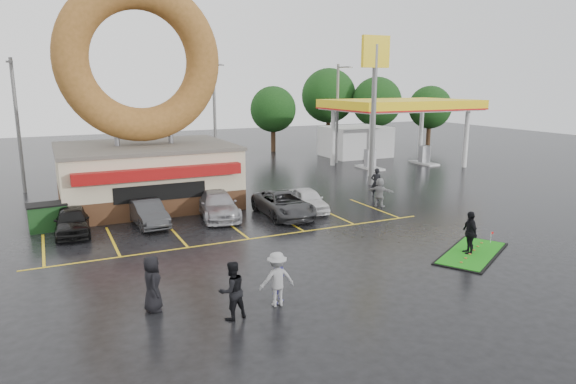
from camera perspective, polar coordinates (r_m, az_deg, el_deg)
name	(u,v)px	position (r m, az deg, el deg)	size (l,w,h in m)	color
ground	(278,261)	(21.98, -1.08, -7.64)	(120.00, 120.00, 0.00)	black
donut_shop	(144,132)	(32.41, -15.70, 6.44)	(10.20, 8.70, 13.50)	#472B19
gas_station	(380,123)	(49.10, 10.16, 7.61)	(12.30, 13.65, 5.90)	silver
shell_sign	(375,83)	(37.61, 9.59, 11.90)	(2.20, 0.36, 10.60)	slate
streetlight_left	(17,122)	(38.86, -27.86, 6.84)	(0.40, 2.21, 9.00)	slate
streetlight_mid	(215,116)	(41.76, -8.12, 8.39)	(0.40, 2.21, 9.00)	slate
streetlight_right	(338,111)	(47.64, 5.56, 8.91)	(0.40, 2.21, 9.00)	slate
tree_far_a	(377,102)	(59.86, 9.85, 9.83)	(5.60, 5.60, 8.00)	#332114
tree_far_b	(430,107)	(62.01, 15.50, 9.05)	(4.90, 4.90, 7.00)	#332114
tree_far_c	(329,96)	(61.05, 4.54, 10.63)	(6.30, 6.30, 9.00)	#332114
tree_far_d	(273,109)	(55.68, -1.67, 9.17)	(4.90, 4.90, 7.00)	#332114
car_black	(72,221)	(27.68, -22.88, -2.96)	(1.61, 4.01, 1.37)	black
car_dgrey	(148,213)	(28.05, -15.33, -2.25)	(1.42, 4.07, 1.34)	#2B2B2D
car_silver	(217,205)	(28.92, -7.84, -1.42)	(1.99, 4.89, 1.42)	#99989D
car_grey	(283,204)	(28.86, -0.51, -1.36)	(2.31, 5.02, 1.40)	#323234
car_white	(308,200)	(30.07, 2.20, -0.88)	(1.57, 3.89, 1.33)	silver
person_blue	(278,278)	(17.79, -1.07, -9.50)	(0.64, 0.42, 1.76)	navy
person_blackjkt	(232,290)	(16.68, -6.26, -10.81)	(0.93, 0.72, 1.91)	black
person_hoodie	(277,279)	(17.51, -1.24, -9.64)	(1.22, 0.70, 1.89)	gray
person_bystander	(152,284)	(17.69, -14.84, -9.81)	(0.93, 0.60, 1.90)	black
person_cameraman	(470,233)	(23.86, 19.54, -4.30)	(1.14, 0.47, 1.94)	black
person_walker_near	(380,192)	(31.57, 10.16, -0.02)	(1.64, 0.52, 1.77)	gray
person_walker_far	(376,183)	(34.08, 9.78, 1.03)	(0.71, 0.46, 1.93)	black
dumpster	(48,218)	(28.94, -25.15, -2.59)	(1.80, 1.20, 1.30)	#19411A
putting_green	(472,253)	(24.19, 19.75, -6.41)	(5.10, 4.11, 0.59)	black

